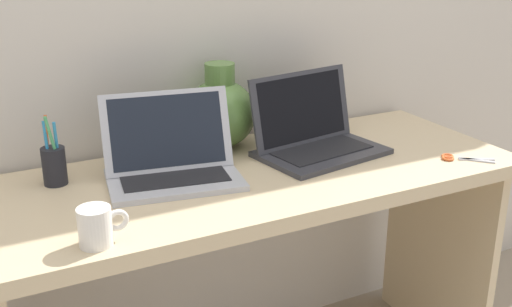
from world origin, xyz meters
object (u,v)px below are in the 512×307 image
laptop_right (312,132)px  coffee_mug (96,226)px  pen_cup (54,164)px  laptop_left (171,157)px  scissors (458,158)px  green_vase (220,112)px

laptop_right → coffee_mug: size_ratio=3.60×
pen_cup → laptop_left: bearing=-18.8°
laptop_left → pen_cup: 0.30m
laptop_left → laptop_right: bearing=0.9°
laptop_right → scissors: (0.33, -0.25, -0.06)m
pen_cup → scissors: bearing=-17.7°
pen_cup → green_vase: bearing=8.7°
green_vase → pen_cup: 0.51m
laptop_left → coffee_mug: bearing=-133.5°
laptop_left → green_vase: 0.28m
laptop_left → green_vase: size_ratio=1.48×
pen_cup → laptop_right: bearing=-7.0°
coffee_mug → pen_cup: (-0.01, 0.37, 0.01)m
laptop_right → green_vase: (-0.22, 0.16, 0.05)m
green_vase → scissors: green_vase is taller
laptop_right → green_vase: 0.28m
laptop_right → coffee_mug: laptop_right is taller
coffee_mug → pen_cup: bearing=92.2°
laptop_right → pen_cup: bearing=173.0°
laptop_left → pen_cup: size_ratio=2.00×
laptop_right → pen_cup: size_ratio=2.08×
coffee_mug → scissors: coffee_mug is taller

